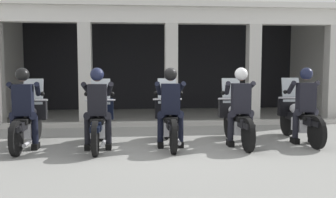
# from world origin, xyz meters

# --- Properties ---
(ground_plane) EXTENTS (80.00, 80.00, 0.00)m
(ground_plane) POSITION_xyz_m (0.00, 3.00, 0.00)
(ground_plane) COLOR gray
(station_building) EXTENTS (10.56, 4.16, 3.38)m
(station_building) POSITION_xyz_m (0.34, 5.16, 2.13)
(station_building) COLOR black
(station_building) RESTS_ON ground
(kerb_strip) EXTENTS (10.06, 0.24, 0.12)m
(kerb_strip) POSITION_xyz_m (0.34, 2.58, 0.06)
(kerb_strip) COLOR #B7B5AD
(kerb_strip) RESTS_ON ground
(motorcycle_far_left) EXTENTS (0.62, 2.04, 1.35)m
(motorcycle_far_left) POSITION_xyz_m (-2.83, 0.29, 0.50)
(motorcycle_far_left) COLOR black
(motorcycle_far_left) RESTS_ON ground
(police_officer_far_left) EXTENTS (0.63, 0.61, 1.58)m
(police_officer_far_left) POSITION_xyz_m (-2.83, 0.00, 0.94)
(police_officer_far_left) COLOR black
(police_officer_far_left) RESTS_ON ground
(motorcycle_left) EXTENTS (0.62, 2.04, 1.35)m
(motorcycle_left) POSITION_xyz_m (-1.41, 0.16, 0.50)
(motorcycle_left) COLOR black
(motorcycle_left) RESTS_ON ground
(police_officer_left) EXTENTS (0.63, 0.61, 1.58)m
(police_officer_left) POSITION_xyz_m (-1.41, -0.13, 0.94)
(police_officer_left) COLOR black
(police_officer_left) RESTS_ON ground
(motorcycle_center) EXTENTS (0.62, 2.04, 1.35)m
(motorcycle_center) POSITION_xyz_m (0.00, 0.22, 0.50)
(motorcycle_center) COLOR black
(motorcycle_center) RESTS_ON ground
(police_officer_center) EXTENTS (0.63, 0.61, 1.58)m
(police_officer_center) POSITION_xyz_m (0.00, -0.06, 0.94)
(police_officer_center) COLOR black
(police_officer_center) RESTS_ON ground
(motorcycle_right) EXTENTS (0.62, 2.04, 1.35)m
(motorcycle_right) POSITION_xyz_m (1.42, 0.21, 0.50)
(motorcycle_right) COLOR black
(motorcycle_right) RESTS_ON ground
(police_officer_right) EXTENTS (0.63, 0.61, 1.58)m
(police_officer_right) POSITION_xyz_m (1.41, -0.07, 0.94)
(police_officer_right) COLOR black
(police_officer_right) RESTS_ON ground
(motorcycle_far_right) EXTENTS (0.62, 2.04, 1.35)m
(motorcycle_far_right) POSITION_xyz_m (2.83, 0.34, 0.50)
(motorcycle_far_right) COLOR black
(motorcycle_far_right) RESTS_ON ground
(police_officer_far_right) EXTENTS (0.63, 0.61, 1.58)m
(police_officer_far_right) POSITION_xyz_m (2.83, 0.06, 0.94)
(police_officer_far_right) COLOR black
(police_officer_far_right) RESTS_ON ground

